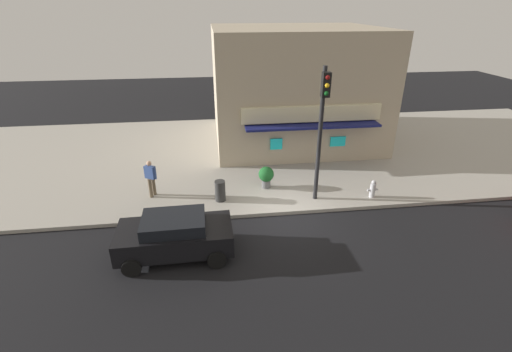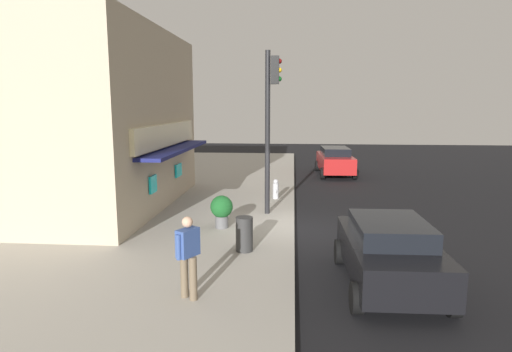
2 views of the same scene
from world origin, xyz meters
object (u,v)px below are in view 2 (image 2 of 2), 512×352
Objects in this scene: traffic_light at (270,112)px; trash_can at (244,234)px; pedestrian at (188,253)px; parked_car_black at (389,252)px; parked_car_red at (335,160)px; fire_hydrant at (276,189)px; potted_plant_by_doorway at (222,209)px.

traffic_light is 6.16× the size of trash_can.
pedestrian is (-7.24, 1.26, -2.71)m from traffic_light.
parked_car_red is at bearing -0.98° from parked_car_black.
parked_car_red is (10.28, -3.27, -2.98)m from traffic_light.
parked_car_red is at bearing -14.46° from trash_can.
potted_plant_by_doorway is at bearing 161.44° from fire_hydrant.
pedestrian is 4.47m from parked_car_black.
parked_car_black is (-1.69, -3.46, 0.18)m from trash_can.
traffic_light reaches higher than pedestrian.
fire_hydrant is at bearing -2.31° from traffic_light.
trash_can is (-4.22, 0.46, -3.20)m from traffic_light.
parked_car_black is at bearing -72.53° from pedestrian.
traffic_light is 7.28m from parked_car_black.
pedestrian is (-3.03, 0.80, 0.49)m from trash_can.
parked_car_black reaches higher than potted_plant_by_doorway.
potted_plant_by_doorway is 13.17m from parked_car_red.
pedestrian reaches higher than trash_can.
parked_car_red is (16.18, -0.28, 0.04)m from parked_car_black.
traffic_light is 1.45× the size of parked_car_black.
pedestrian is at bearing -178.03° from potted_plant_by_doorway.
traffic_light is 7.84m from pedestrian.
potted_plant_by_doorway is 0.23× the size of parked_car_red.
potted_plant_by_doorway is at bearing 144.44° from traffic_light.
pedestrian is at bearing 107.47° from parked_car_black.
parked_car_black is (-8.49, -2.89, 0.25)m from fire_hydrant.
parked_car_red is (14.49, -3.74, 0.22)m from trash_can.
pedestrian reaches higher than potted_plant_by_doorway.
trash_can is at bearing -156.03° from potted_plant_by_doorway.
traffic_light is at bearing 26.91° from parked_car_black.
fire_hydrant is 9.94m from pedestrian.
trash_can is at bearing 173.73° from traffic_light.
traffic_light reaches higher than parked_car_red.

